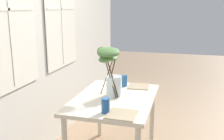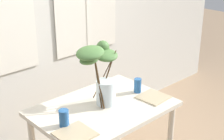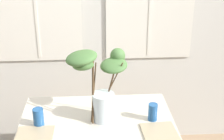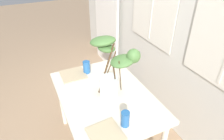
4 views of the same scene
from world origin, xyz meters
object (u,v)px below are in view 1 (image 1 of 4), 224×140
object	(u,v)px
vase_with_branches	(110,69)
plate_square_left	(122,114)
dining_table	(115,105)
plate_square_right	(139,86)
drinking_glass_blue_right	(124,81)
drinking_glass_blue_left	(106,106)

from	to	relation	value
vase_with_branches	plate_square_left	distance (m)	0.58
dining_table	plate_square_left	world-z (taller)	plate_square_left
dining_table	vase_with_branches	bearing A→B (deg)	65.46
dining_table	vase_with_branches	world-z (taller)	vase_with_branches
plate_square_left	plate_square_right	bearing A→B (deg)	0.00
dining_table	drinking_glass_blue_right	bearing A→B (deg)	-1.02
drinking_glass_blue_left	drinking_glass_blue_right	distance (m)	0.82
drinking_glass_blue_left	dining_table	bearing A→B (deg)	4.02
dining_table	plate_square_left	bearing A→B (deg)	-157.36
drinking_glass_blue_right	plate_square_right	distance (m)	0.18
plate_square_left	drinking_glass_blue_right	bearing A→B (deg)	11.57
dining_table	drinking_glass_blue_left	world-z (taller)	drinking_glass_blue_left
vase_with_branches	drinking_glass_blue_right	world-z (taller)	vase_with_branches
dining_table	plate_square_left	xyz separation A→B (m)	(-0.42, -0.18, 0.09)
drinking_glass_blue_left	plate_square_right	size ratio (longest dim) A/B	0.56
drinking_glass_blue_right	plate_square_right	size ratio (longest dim) A/B	0.55
dining_table	drinking_glass_blue_right	world-z (taller)	drinking_glass_blue_right
drinking_glass_blue_right	plate_square_right	world-z (taller)	drinking_glass_blue_right
dining_table	vase_with_branches	size ratio (longest dim) A/B	2.06
dining_table	drinking_glass_blue_right	distance (m)	0.43
vase_with_branches	drinking_glass_blue_left	bearing A→B (deg)	-169.08
drinking_glass_blue_right	plate_square_left	xyz separation A→B (m)	(-0.83, -0.17, -0.06)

